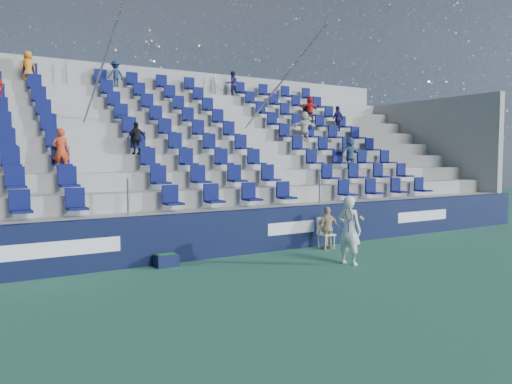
{
  "coord_description": "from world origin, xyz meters",
  "views": [
    {
      "loc": [
        -6.7,
        -8.45,
        2.62
      ],
      "look_at": [
        0.2,
        2.8,
        1.7
      ],
      "focal_mm": 35.0,
      "sensor_mm": 36.0,
      "label": 1
    }
  ],
  "objects": [
    {
      "name": "ground",
      "position": [
        0.0,
        0.0,
        0.0
      ],
      "size": [
        70.0,
        70.0,
        0.0
      ],
      "primitive_type": "plane",
      "color": "#2B654A",
      "rests_on": "ground"
    },
    {
      "name": "sponsor_wall",
      "position": [
        0.0,
        3.15,
        0.6
      ],
      "size": [
        24.0,
        0.32,
        1.2
      ],
      "color": "black",
      "rests_on": "ground"
    },
    {
      "name": "grandstand",
      "position": [
        0.0,
        8.24,
        2.13
      ],
      "size": [
        24.0,
        8.17,
        6.63
      ],
      "color": "#A4A39E",
      "rests_on": "ground"
    },
    {
      "name": "tennis_player",
      "position": [
        1.55,
        0.65,
        0.85
      ],
      "size": [
        0.7,
        0.72,
        1.69
      ],
      "color": "white",
      "rests_on": "ground"
    },
    {
      "name": "line_judge_chair",
      "position": [
        2.42,
        2.64,
        0.51
      ],
      "size": [
        0.39,
        0.4,
        0.9
      ],
      "color": "white",
      "rests_on": "ground"
    },
    {
      "name": "line_judge",
      "position": [
        2.42,
        2.5,
        0.61
      ],
      "size": [
        0.74,
        0.37,
        1.22
      ],
      "primitive_type": "imported",
      "rotation": [
        0.0,
        0.0,
        3.05
      ],
      "color": "tan",
      "rests_on": "ground"
    },
    {
      "name": "ball_bin",
      "position": [
        -2.36,
        2.75,
        0.17
      ],
      "size": [
        0.55,
        0.37,
        0.31
      ],
      "color": "#0E1535",
      "rests_on": "ground"
    }
  ]
}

